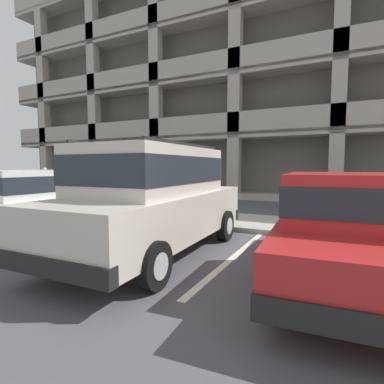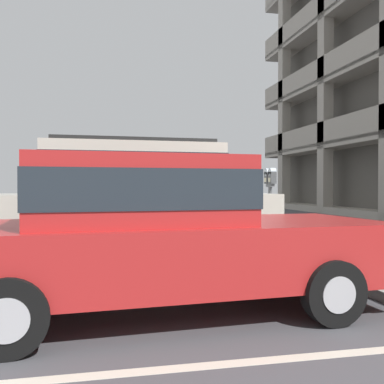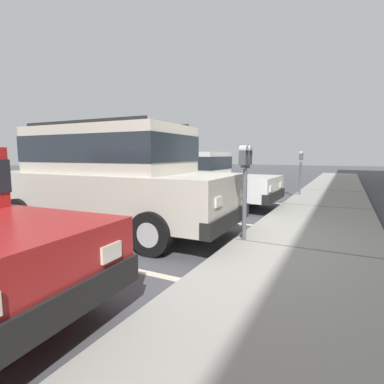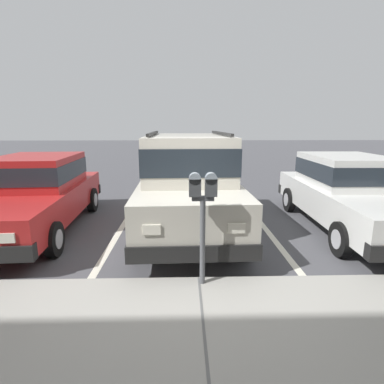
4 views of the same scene
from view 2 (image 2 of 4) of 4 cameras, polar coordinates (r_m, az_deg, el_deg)
ground_plane at (r=8.13m, az=8.15°, el=-8.50°), size 80.00×80.00×0.10m
sidewalk at (r=8.64m, az=16.34°, el=-7.24°), size 40.00×2.20×0.12m
parking_stall_lines at (r=6.27m, az=0.85°, el=-10.80°), size 12.51×4.80×0.01m
silver_suv at (r=7.43m, az=-7.73°, el=-0.56°), size 2.11×4.83×2.03m
red_sedan at (r=10.87m, az=-8.65°, el=-1.55°), size 1.93×4.52×1.54m
dark_hatchback at (r=4.29m, az=-4.89°, el=-5.13°), size 2.03×4.58×1.54m
parking_meter_near at (r=8.19m, az=10.37°, el=0.51°), size 0.35×0.12×1.48m
parking_meter_far at (r=14.12m, az=0.82°, el=0.06°), size 0.15×0.12×1.46m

